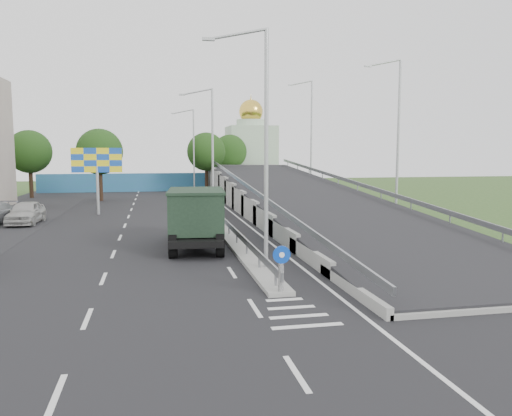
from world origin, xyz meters
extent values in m
plane|color=#2D4C1E|center=(0.00, 0.00, 0.00)|extent=(160.00, 160.00, 0.00)
cube|color=black|center=(-3.00, 20.00, 0.00)|extent=(26.00, 90.00, 0.04)
cube|color=gray|center=(0.00, 24.00, 0.10)|extent=(1.00, 44.00, 0.20)
cube|color=gray|center=(12.30, 24.00, 2.35)|extent=(0.10, 50.00, 0.32)
cube|color=gray|center=(2.80, 24.00, 2.35)|extent=(0.10, 50.00, 0.32)
cube|color=gray|center=(0.00, 24.00, 0.75)|extent=(0.08, 44.00, 0.32)
cylinder|color=gray|center=(0.00, 24.00, 0.50)|extent=(0.09, 0.09, 0.60)
cylinder|color=black|center=(0.00, 2.20, 0.80)|extent=(0.20, 0.20, 1.20)
cylinder|color=#0C3FBF|center=(0.00, 2.12, 1.55)|extent=(0.64, 0.05, 0.64)
cylinder|color=white|center=(0.00, 2.09, 1.55)|extent=(0.20, 0.03, 0.20)
cylinder|color=#B2B5B7|center=(0.30, 6.00, 5.20)|extent=(0.18, 0.18, 10.00)
cylinder|color=#B2B5B7|center=(-0.90, 6.00, 9.95)|extent=(2.57, 0.12, 0.66)
cube|color=#B2B5B7|center=(-2.10, 6.00, 9.70)|extent=(0.50, 0.18, 0.12)
cylinder|color=#B2B5B7|center=(0.30, 26.00, 5.20)|extent=(0.18, 0.18, 10.00)
cylinder|color=#B2B5B7|center=(-0.90, 26.00, 9.95)|extent=(2.57, 0.12, 0.66)
cube|color=#B2B5B7|center=(-2.10, 26.00, 9.70)|extent=(0.50, 0.18, 0.12)
cylinder|color=#B2B5B7|center=(0.30, 46.00, 5.20)|extent=(0.18, 0.18, 10.00)
cylinder|color=#B2B5B7|center=(-0.90, 46.00, 9.95)|extent=(2.57, 0.12, 0.66)
cube|color=#B2B5B7|center=(-2.10, 46.00, 9.70)|extent=(0.50, 0.18, 0.12)
cube|color=teal|center=(-4.00, 52.00, 1.20)|extent=(30.00, 0.50, 2.40)
cube|color=#B2CCAD|center=(10.00, 60.00, 4.50)|extent=(7.00, 7.00, 9.00)
cylinder|color=#B2CCAD|center=(10.00, 60.00, 9.50)|extent=(4.40, 4.40, 1.00)
sphere|color=gold|center=(10.00, 60.00, 11.20)|extent=(3.60, 3.60, 3.60)
cone|color=gold|center=(10.00, 60.00, 13.20)|extent=(0.30, 0.30, 1.20)
cylinder|color=#B2B5B7|center=(-9.00, 28.00, 2.00)|extent=(0.24, 0.24, 4.00)
cube|color=yellow|center=(-9.00, 28.00, 4.50)|extent=(4.00, 0.20, 2.00)
cylinder|color=black|center=(-10.00, 40.00, 2.00)|extent=(0.44, 0.44, 4.00)
sphere|color=#15330D|center=(-10.00, 40.00, 5.20)|extent=(4.80, 4.80, 4.80)
cylinder|color=black|center=(2.00, 48.00, 2.00)|extent=(0.44, 0.44, 4.00)
sphere|color=#15330D|center=(2.00, 48.00, 5.20)|extent=(4.80, 4.80, 4.80)
cylinder|color=black|center=(-18.00, 45.00, 2.00)|extent=(0.44, 0.44, 4.00)
sphere|color=#15330D|center=(-18.00, 45.00, 5.20)|extent=(4.80, 4.80, 4.80)
cylinder|color=black|center=(6.00, 55.00, 2.00)|extent=(0.44, 0.44, 4.00)
sphere|color=#15330D|center=(6.00, 55.00, 5.20)|extent=(4.80, 4.80, 4.80)
cylinder|color=black|center=(-3.14, 14.53, 0.63)|extent=(0.51, 1.29, 1.26)
cylinder|color=black|center=(-0.86, 14.34, 0.63)|extent=(0.51, 1.29, 1.26)
cylinder|color=black|center=(-3.22, 13.51, 0.63)|extent=(0.51, 1.29, 1.26)
cylinder|color=black|center=(-0.94, 13.31, 0.63)|extent=(0.51, 1.29, 1.26)
cylinder|color=black|center=(-3.56, 9.52, 0.63)|extent=(0.51, 1.29, 1.26)
cylinder|color=black|center=(-1.28, 9.32, 0.63)|extent=(0.51, 1.29, 1.26)
cube|color=black|center=(-2.20, 12.04, 0.80)|extent=(3.23, 7.29, 0.34)
cube|color=#0A506F|center=(-1.97, 14.72, 1.95)|extent=(2.78, 2.05, 1.95)
cube|color=black|center=(-1.90, 15.60, 2.46)|extent=(2.17, 0.25, 0.80)
cube|color=black|center=(-1.89, 15.69, 0.74)|extent=(2.64, 0.39, 0.57)
cube|color=black|center=(-2.26, 11.36, 2.06)|extent=(3.11, 4.57, 2.06)
cube|color=black|center=(-2.26, 11.36, 3.15)|extent=(3.23, 4.69, 0.14)
imported|color=#AAA9A6|center=(-13.53, 23.46, 0.83)|extent=(2.09, 4.94, 1.67)
camera|label=1|loc=(-4.33, -14.71, 5.17)|focal=35.00mm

